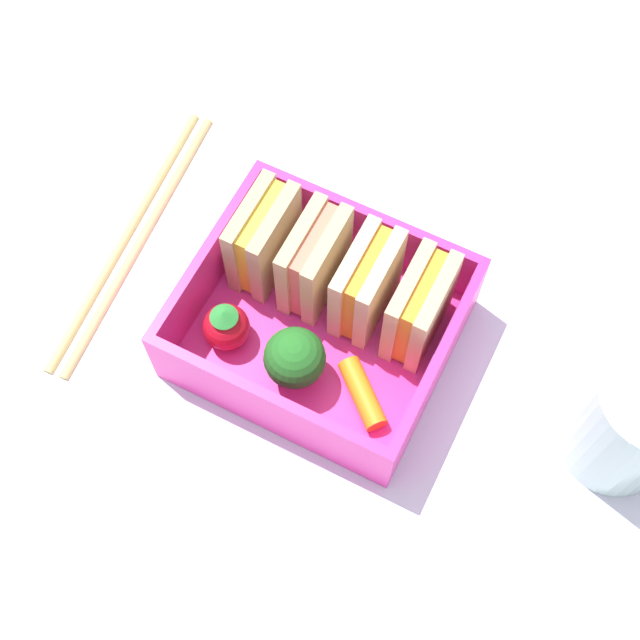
{
  "coord_description": "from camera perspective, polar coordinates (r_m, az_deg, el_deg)",
  "views": [
    {
      "loc": [
        10.4,
        -20.58,
        51.87
      ],
      "look_at": [
        0.0,
        0.0,
        2.7
      ],
      "focal_mm": 50.0,
      "sensor_mm": 36.0,
      "label": 1
    }
  ],
  "objects": [
    {
      "name": "sandwich_center_right",
      "position": [
        0.53,
        6.4,
        0.8
      ],
      "size": [
        2.57,
        5.42,
        6.31
      ],
      "color": "#DAB47D",
      "rests_on": "bento_tray"
    },
    {
      "name": "bento_tray",
      "position": [
        0.56,
        -0.0,
        -0.91
      ],
      "size": [
        15.84,
        13.84,
        1.2
      ],
      "primitive_type": "cube",
      "color": "#E32E92",
      "rests_on": "ground_plane"
    },
    {
      "name": "sandwich_left",
      "position": [
        0.55,
        -3.63,
        5.24
      ],
      "size": [
        2.57,
        5.42,
        6.31
      ],
      "color": "tan",
      "rests_on": "bento_tray"
    },
    {
      "name": "carrot_stick_far_left",
      "position": [
        0.53,
        2.73,
        -4.72
      ],
      "size": [
        4.24,
        3.94,
        1.37
      ],
      "primitive_type": "cylinder",
      "rotation": [
        1.57,
        0.0,
        0.85
      ],
      "color": "orange",
      "rests_on": "bento_tray"
    },
    {
      "name": "chopstick_pair",
      "position": [
        0.61,
        -11.88,
        5.28
      ],
      "size": [
        3.58,
        21.47,
        0.7
      ],
      "color": "tan",
      "rests_on": "ground_plane"
    },
    {
      "name": "sandwich_center_left",
      "position": [
        0.54,
        -0.36,
        3.81
      ],
      "size": [
        2.57,
        5.42,
        6.31
      ],
      "color": "tan",
      "rests_on": "bento_tray"
    },
    {
      "name": "sandwich_center",
      "position": [
        0.54,
        2.98,
        2.32
      ],
      "size": [
        2.57,
        5.42,
        6.31
      ],
      "color": "#DEBA8D",
      "rests_on": "bento_tray"
    },
    {
      "name": "broccoli_floret",
      "position": [
        0.52,
        -1.54,
        -2.52
      ],
      "size": [
        3.71,
        3.71,
        4.39
      ],
      "color": "#81BD6B",
      "rests_on": "bento_tray"
    },
    {
      "name": "ground_plane",
      "position": [
        0.58,
        -0.0,
        -1.56
      ],
      "size": [
        120.0,
        120.0,
        2.0
      ],
      "primitive_type": "cube",
      "color": "silver"
    },
    {
      "name": "drinking_glass",
      "position": [
        0.53,
        19.41,
        -6.23
      ],
      "size": [
        6.32,
        6.32,
        8.6
      ],
      "primitive_type": "cylinder",
      "color": "silver",
      "rests_on": "ground_plane"
    },
    {
      "name": "bento_rim",
      "position": [
        0.54,
        -0.0,
        0.33
      ],
      "size": [
        15.84,
        13.84,
        4.44
      ],
      "color": "#E32E92",
      "rests_on": "bento_tray"
    },
    {
      "name": "strawberry_far_left",
      "position": [
        0.54,
        -6.03,
        -0.39
      ],
      "size": [
        2.9,
        2.9,
        3.5
      ],
      "color": "red",
      "rests_on": "bento_tray"
    }
  ]
}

